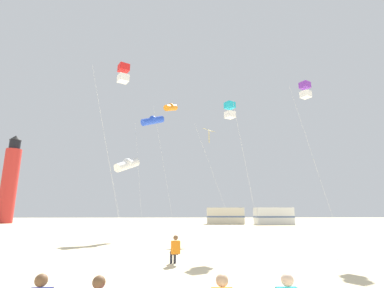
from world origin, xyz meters
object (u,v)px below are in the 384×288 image
object	(u,v)px
kite_box_cyan	(230,110)
kite_box_violet	(305,90)
kite_diamond_gold	(209,134)
kite_flyer_standing	(175,249)
rv_van_white	(274,216)
kite_box_scarlet	(123,74)
lighthouse_distant	(10,181)
kite_tube_blue	(153,120)
kite_tube_white	(127,164)
rv_van_cream	(225,216)
kite_tube_orange	(171,107)

from	to	relation	value
kite_box_cyan	kite_box_violet	world-z (taller)	kite_box_violet
kite_diamond_gold	kite_flyer_standing	bearing A→B (deg)	-102.64
rv_van_white	kite_diamond_gold	bearing A→B (deg)	-123.61
kite_box_cyan	rv_van_white	xyz separation A→B (m)	(12.58, 30.72, -7.64)
kite_diamond_gold	kite_box_scarlet	distance (m)	10.94
kite_box_scarlet	lighthouse_distant	xyz separation A→B (m)	(-28.82, 40.24, -2.58)
kite_flyer_standing	kite_tube_blue	bearing A→B (deg)	-98.52
kite_flyer_standing	kite_box_scarlet	bearing A→B (deg)	-67.15
kite_box_cyan	kite_tube_white	bearing A→B (deg)	149.79
kite_box_violet	kite_tube_blue	bearing A→B (deg)	140.28
kite_tube_white	kite_tube_blue	xyz separation A→B (m)	(1.50, 4.65, 5.28)
kite_diamond_gold	kite_tube_blue	distance (m)	6.50
kite_box_cyan	rv_van_white	size ratio (longest dim) A/B	1.45
kite_box_scarlet	lighthouse_distant	world-z (taller)	lighthouse_distant
kite_box_cyan	kite_box_scarlet	xyz separation A→B (m)	(-7.01, -2.51, 1.38)
kite_box_violet	kite_box_scarlet	distance (m)	12.51
kite_tube_blue	rv_van_white	size ratio (longest dim) A/B	1.79
kite_box_violet	kite_box_scarlet	bearing A→B (deg)	-170.55
kite_flyer_standing	kite_box_cyan	size ratio (longest dim) A/B	0.12
kite_flyer_standing	rv_van_cream	xyz separation A→B (m)	(8.29, 39.19, 0.78)
kite_tube_blue	rv_van_white	distance (m)	30.25
kite_box_scarlet	kite_tube_orange	distance (m)	15.60
kite_box_cyan	kite_diamond_gold	size ratio (longest dim) A/B	1.00
kite_tube_white	lighthouse_distant	bearing A→B (deg)	130.20
lighthouse_distant	rv_van_cream	xyz separation A→B (m)	(40.47, -4.94, -6.45)
kite_diamond_gold	rv_van_cream	distance (m)	28.03
kite_flyer_standing	kite_tube_orange	distance (m)	23.08
kite_box_violet	kite_tube_orange	distance (m)	16.65
kite_tube_white	kite_tube_orange	bearing A→B (deg)	68.12
kite_box_scarlet	kite_flyer_standing	bearing A→B (deg)	-49.11
kite_flyer_standing	kite_tube_orange	world-z (taller)	kite_tube_orange
kite_diamond_gold	kite_box_scarlet	bearing A→B (deg)	-125.02
kite_flyer_standing	kite_tube_white	world-z (taller)	kite_tube_white
rv_van_cream	kite_tube_blue	bearing A→B (deg)	-111.20
rv_van_cream	kite_box_scarlet	bearing A→B (deg)	-104.70
kite_tube_blue	kite_box_cyan	bearing A→B (deg)	-55.67
kite_box_cyan	kite_tube_orange	bearing A→B (deg)	110.00
kite_diamond_gold	kite_tube_white	bearing A→B (deg)	-165.06
kite_box_scarlet	kite_tube_blue	bearing A→B (deg)	86.32
kite_flyer_standing	rv_van_white	distance (m)	40.52
kite_tube_white	kite_tube_orange	size ratio (longest dim) A/B	0.45
rv_van_cream	kite_box_violet	bearing A→B (deg)	-85.26
kite_box_violet	rv_van_cream	world-z (taller)	kite_box_violet
kite_tube_white	rv_van_cream	world-z (taller)	kite_tube_white
rv_van_cream	kite_tube_white	bearing A→B (deg)	-110.12
kite_flyer_standing	kite_box_scarlet	size ratio (longest dim) A/B	0.11
kite_tube_white	kite_box_cyan	bearing A→B (deg)	-30.21
kite_flyer_standing	kite_box_violet	xyz separation A→B (m)	(8.97, 5.94, 9.84)
kite_box_scarlet	kite_box_violet	bearing A→B (deg)	9.45
kite_flyer_standing	lighthouse_distant	xyz separation A→B (m)	(-32.18, 44.13, 7.22)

